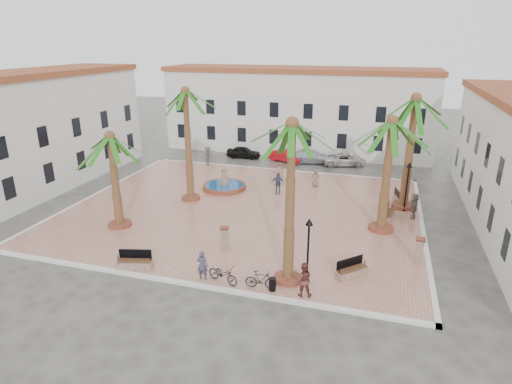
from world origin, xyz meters
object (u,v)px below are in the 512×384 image
Objects in this scene: palm_sw at (111,148)px; cyclist_a at (202,265)px; lamppost_e at (408,178)px; litter_bin at (272,284)px; bench_e at (389,215)px; car_silver at (312,156)px; palm_ne at (415,111)px; pedestrian_east at (414,206)px; bench_ne at (400,198)px; cyclist_b at (303,279)px; bollard_se at (225,237)px; fountain at (224,186)px; bicycle_a at (223,274)px; palm_nw at (186,103)px; bench_s at (135,263)px; pedestrian_north at (208,156)px; bollard_n at (280,172)px; pedestrian_fountain_a at (316,178)px; pedestrian_fountain_b at (278,183)px; car_red at (286,156)px; car_white at (344,160)px; lamppost_s at (308,240)px; bollard_e at (419,250)px; palm_e at (391,135)px; bicycle_b at (261,280)px; palm_s at (292,141)px.

cyclist_a is at bearing -30.19° from palm_sw.
litter_bin is at bearing -116.87° from lamppost_e.
car_silver is (-7.98, 13.80, 0.25)m from bench_e.
pedestrian_east is at bearing -71.78° from palm_ne.
cyclist_b is at bearing 148.29° from bench_ne.
bollard_se is at bearing -136.00° from palm_ne.
fountain is 15.32m from bicycle_a.
palm_nw is 13.53m from bench_s.
pedestrian_north is (-9.54, 20.80, 0.48)m from bicycle_a.
bollard_n is 3.59m from pedestrian_fountain_a.
bench_e is at bearing -21.99° from pedestrian_fountain_b.
car_red is at bearing -40.18° from pedestrian_north.
pedestrian_east is (19.67, 7.38, -4.62)m from palm_sw.
car_red is (3.03, 10.61, 0.21)m from fountain.
fountain is at bearing 142.27° from car_silver.
bench_ne is 0.43× the size of car_white.
bench_s is at bearing -49.19° from palm_sw.
lamppost_s reaches higher than bicycle_a.
palm_ne reaches higher than palm_sw.
car_red is at bearing 68.42° from bench_s.
pedestrian_fountain_b is at bearing -84.96° from cyclist_b.
palm_sw reaches higher than lamppost_e.
palm_nw is at bearing -169.59° from palm_ne.
litter_bin is 0.36× the size of pedestrian_north.
car_red is at bearing 122.39° from bollard_e.
lamppost_e is (0.06, -0.73, -4.81)m from palm_ne.
lamppost_s is 24.68m from car_red.
car_silver is (10.01, 20.44, -5.02)m from palm_sw.
lamppost_e is 16.64m from bicycle_a.
palm_e reaches higher than bollard_n.
bicycle_b is 14.65m from pedestrian_east.
pedestrian_fountain_b reaches higher than cyclist_a.
bollard_n reaches higher than bicycle_b.
bollard_e is 14.04m from pedestrian_fountain_b.
litter_bin is 0.38× the size of pedestrian_fountain_b.
fountain is 1.01× the size of lamppost_s.
palm_sw is 4.35× the size of pedestrian_fountain_a.
cyclist_a is 0.90× the size of cyclist_b.
bench_ne is (16.29, 4.21, -7.51)m from palm_nw.
bench_ne is 16.95m from bicycle_b.
cyclist_a is (4.18, -0.02, 0.54)m from bench_s.
bollard_n is 0.77× the size of cyclist_b.
palm_ne is 6.78m from pedestrian_east.
cyclist_b is 0.41× the size of car_white.
lamppost_s is 5.30× the size of litter_bin.
palm_s reaches higher than bollard_n.
fountain is 1.82× the size of bench_s.
lamppost_e reaches higher than fountain.
pedestrian_north is (0.00, 15.93, -4.58)m from palm_sw.
bicycle_b is at bearing -83.33° from pedestrian_fountain_b.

